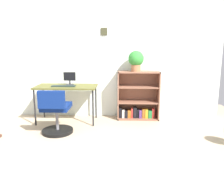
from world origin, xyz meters
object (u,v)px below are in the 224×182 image
at_px(office_chair, 56,114).
at_px(monitor, 70,79).
at_px(keyboard, 63,86).
at_px(potted_plant_on_shelf, 136,60).
at_px(desk, 66,89).
at_px(bookshelf_low, 138,98).

bearing_deg(office_chair, monitor, 83.39).
bearing_deg(keyboard, monitor, 65.47).
bearing_deg(potted_plant_on_shelf, keyboard, -168.22).
relative_size(keyboard, potted_plant_on_shelf, 1.10).
bearing_deg(potted_plant_on_shelf, monitor, -175.27).
xyz_separation_m(keyboard, office_chair, (-0.00, -0.55, -0.38)).
distance_m(desk, monitor, 0.21).
bearing_deg(bookshelf_low, monitor, -173.02).
height_order(office_chair, bookshelf_low, bookshelf_low).
distance_m(keyboard, potted_plant_on_shelf, 1.46).
bearing_deg(office_chair, bookshelf_low, 32.30).
bearing_deg(monitor, potted_plant_on_shelf, 4.73).
bearing_deg(desk, potted_plant_on_shelf, 8.80).
height_order(desk, monitor, monitor).
bearing_deg(bookshelf_low, office_chair, -147.70).
distance_m(bookshelf_low, potted_plant_on_shelf, 0.77).
bearing_deg(desk, monitor, 63.40).
bearing_deg(keyboard, potted_plant_on_shelf, 11.78).
bearing_deg(office_chair, keyboard, 89.61).
bearing_deg(potted_plant_on_shelf, office_chair, -148.39).
height_order(bookshelf_low, potted_plant_on_shelf, potted_plant_on_shelf).
xyz_separation_m(monitor, office_chair, (-0.08, -0.73, -0.49)).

